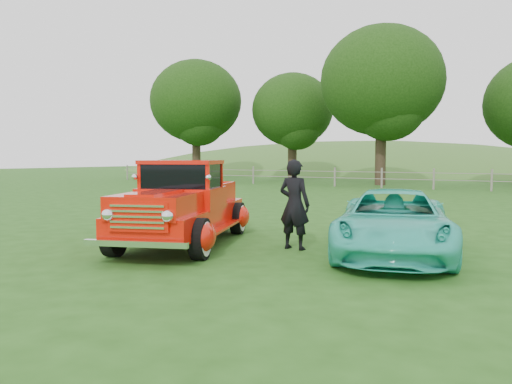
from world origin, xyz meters
The scene contains 9 objects.
ground centered at (0.00, 0.00, 0.00)m, with size 140.00×140.00×0.00m, color #214B14.
distant_hills centered at (-4.08, 59.46, -4.55)m, with size 116.00×60.00×18.00m.
fence_line centered at (0.00, 22.00, 0.60)m, with size 48.00×0.12×1.20m.
tree_far_west centered at (-20.00, 26.00, 6.49)m, with size 7.60×7.60×9.93m.
tree_mid_west centered at (-12.00, 28.00, 5.55)m, with size 6.40×6.40×8.46m.
tree_near_west centered at (-4.00, 25.00, 6.80)m, with size 8.00×8.00×10.42m.
red_pickup centered at (-0.91, 0.67, 0.80)m, with size 3.42×5.28×1.78m.
teal_sedan centered at (3.26, 1.73, 0.62)m, with size 2.04×4.43×1.23m, color #31C7AF.
man centered at (1.38, 1.34, 0.90)m, with size 0.66×0.43×1.80m, color black.
Camera 1 is at (5.77, -7.56, 1.84)m, focal length 35.00 mm.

